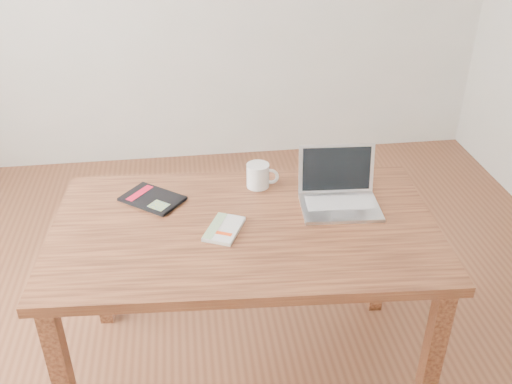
{
  "coord_description": "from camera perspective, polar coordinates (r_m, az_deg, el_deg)",
  "views": [
    {
      "loc": [
        -0.08,
        -1.78,
        1.93
      ],
      "look_at": [
        0.16,
        0.01,
        0.85
      ],
      "focal_mm": 40.0,
      "sensor_mm": 36.0,
      "label": 1
    }
  ],
  "objects": [
    {
      "name": "room",
      "position": [
        1.87,
        -7.15,
        12.79
      ],
      "size": [
        4.04,
        4.04,
        2.7
      ],
      "color": "brown",
      "rests_on": "ground"
    },
    {
      "name": "laptop",
      "position": [
        2.22,
        8.28,
        -0.1
      ],
      "size": [
        0.31,
        0.27,
        0.21
      ],
      "rotation": [
        0.0,
        0.0,
        -0.07
      ],
      "color": "silver",
      "rests_on": "desk"
    },
    {
      "name": "black_guidebook",
      "position": [
        2.28,
        -10.32,
        -0.66
      ],
      "size": [
        0.28,
        0.26,
        0.01
      ],
      "rotation": [
        0.0,
        0.0,
        0.9
      ],
      "color": "black",
      "rests_on": "desk"
    },
    {
      "name": "coffee_mug",
      "position": [
        2.31,
        0.27,
        1.7
      ],
      "size": [
        0.13,
        0.09,
        0.1
      ],
      "rotation": [
        0.0,
        0.0,
        -0.28
      ],
      "color": "white",
      "rests_on": "desk"
    },
    {
      "name": "desk",
      "position": [
        2.15,
        -1.11,
        -5.25
      ],
      "size": [
        1.47,
        0.9,
        0.75
      ],
      "rotation": [
        0.0,
        0.0,
        -0.07
      ],
      "color": "#582E1A",
      "rests_on": "ground"
    },
    {
      "name": "white_guidebook",
      "position": [
        2.07,
        -3.21,
        -3.71
      ],
      "size": [
        0.17,
        0.21,
        0.02
      ],
      "rotation": [
        0.0,
        0.0,
        -0.43
      ],
      "color": "silver",
      "rests_on": "desk"
    }
  ]
}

